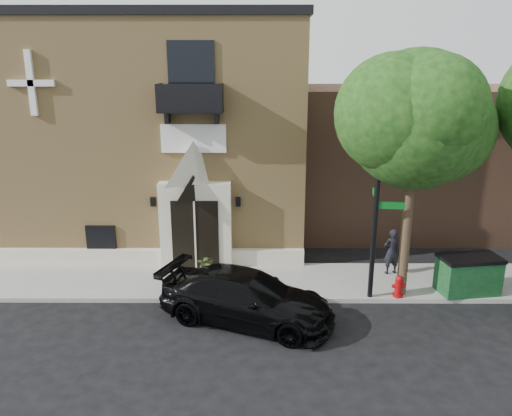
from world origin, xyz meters
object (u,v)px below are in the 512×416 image
at_px(street_sign, 376,207).
at_px(fire_hydrant, 398,286).
at_px(dumpster, 468,274).
at_px(pedestrian_near, 392,251).
at_px(black_sedan, 247,297).

xyz_separation_m(street_sign, fire_hydrant, (0.89, -0.02, -2.65)).
height_order(fire_hydrant, dumpster, dumpster).
xyz_separation_m(street_sign, pedestrian_near, (1.12, 1.87, -2.18)).
xyz_separation_m(black_sedan, fire_hydrant, (4.89, 1.34, -0.26)).
bearing_deg(dumpster, pedestrian_near, 136.03).
height_order(street_sign, dumpster, street_sign).
xyz_separation_m(black_sedan, street_sign, (4.00, 1.36, 2.40)).
distance_m(black_sedan, fire_hydrant, 5.08).
relative_size(black_sedan, street_sign, 0.88).
bearing_deg(black_sedan, dumpster, -55.57).
xyz_separation_m(fire_hydrant, pedestrian_near, (0.23, 1.88, 0.47)).
height_order(black_sedan, dumpster, black_sedan).
bearing_deg(street_sign, dumpster, 11.74).
relative_size(street_sign, dumpster, 2.89).
height_order(black_sedan, street_sign, street_sign).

